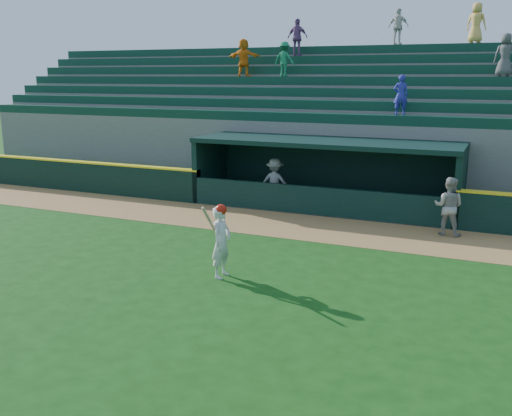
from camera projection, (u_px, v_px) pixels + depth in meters
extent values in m
plane|color=#134210|center=(229.00, 274.00, 13.76)|extent=(120.00, 120.00, 0.00)
cube|color=olive|center=(298.00, 226.00, 18.12)|extent=(40.00, 3.00, 0.01)
cube|color=black|center=(40.00, 173.00, 24.26)|extent=(15.50, 0.30, 1.20)
cube|color=yellow|center=(38.00, 159.00, 24.12)|extent=(15.50, 0.32, 0.06)
imported|color=#969691|center=(449.00, 206.00, 16.92)|extent=(0.91, 0.74, 1.76)
imported|color=#ACACA6|center=(275.00, 182.00, 20.88)|extent=(1.19, 0.79, 1.72)
cube|color=#62625D|center=(324.00, 207.00, 20.62)|extent=(9.00, 2.60, 0.04)
cube|color=black|center=(211.00, 168.00, 22.16)|extent=(0.20, 2.60, 2.30)
cube|color=black|center=(460.00, 186.00, 18.55)|extent=(0.20, 2.60, 2.30)
cube|color=black|center=(335.00, 171.00, 21.52)|extent=(9.40, 0.20, 2.30)
cube|color=black|center=(326.00, 142.00, 20.08)|extent=(9.40, 2.80, 0.16)
cube|color=black|center=(314.00, 201.00, 19.42)|extent=(9.00, 0.16, 1.00)
cube|color=brown|center=(330.00, 197.00, 21.28)|extent=(8.40, 0.45, 0.10)
cube|color=slate|center=(339.00, 161.00, 21.91)|extent=(34.00, 0.85, 2.91)
cube|color=#0F3828|center=(339.00, 118.00, 21.43)|extent=(34.00, 0.60, 0.36)
cube|color=slate|center=(345.00, 153.00, 22.62)|extent=(34.00, 0.85, 3.36)
cube|color=#0F3828|center=(346.00, 105.00, 22.09)|extent=(34.00, 0.60, 0.36)
cube|color=slate|center=(350.00, 145.00, 23.33)|extent=(34.00, 0.85, 3.81)
cube|color=#0F3828|center=(352.00, 93.00, 22.74)|extent=(34.00, 0.60, 0.36)
cube|color=slate|center=(356.00, 137.00, 24.03)|extent=(34.00, 0.85, 4.26)
cube|color=#0F3828|center=(357.00, 81.00, 23.40)|extent=(34.00, 0.60, 0.36)
cube|color=slate|center=(361.00, 130.00, 24.74)|extent=(34.00, 0.85, 4.71)
cube|color=#0F3828|center=(363.00, 70.00, 24.05)|extent=(34.00, 0.60, 0.36)
cube|color=slate|center=(366.00, 123.00, 25.45)|extent=(34.00, 0.85, 5.16)
cube|color=#0F3828|center=(368.00, 59.00, 24.71)|extent=(34.00, 0.60, 0.36)
cube|color=slate|center=(370.00, 117.00, 26.15)|extent=(34.00, 0.85, 5.61)
cube|color=#0F3828|center=(373.00, 50.00, 25.36)|extent=(34.00, 0.60, 0.36)
cube|color=slate|center=(373.00, 116.00, 26.66)|extent=(34.50, 0.30, 5.61)
imported|color=beige|center=(398.00, 27.00, 24.74)|extent=(0.94, 0.51, 1.53)
imported|color=#292B98|center=(401.00, 95.00, 20.38)|extent=(0.59, 0.46, 1.43)
imported|color=#1B7A4D|center=(284.00, 59.00, 24.48)|extent=(0.99, 0.63, 1.46)
imported|color=#EEB554|center=(476.00, 23.00, 23.49)|extent=(0.89, 0.69, 1.62)
imported|color=#834E87|center=(297.00, 37.00, 25.78)|extent=(0.98, 0.45, 1.64)
imported|color=orange|center=(244.00, 58.00, 25.21)|extent=(1.53, 0.57, 1.63)
imported|color=#4E4E4E|center=(505.00, 55.00, 21.04)|extent=(0.79, 0.52, 1.58)
imported|color=silver|center=(221.00, 242.00, 13.41)|extent=(0.43, 0.64, 1.71)
sphere|color=#B6190A|center=(221.00, 210.00, 13.23)|extent=(0.27, 0.27, 0.27)
cylinder|color=tan|center=(210.00, 221.00, 13.15)|extent=(0.20, 0.51, 0.76)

